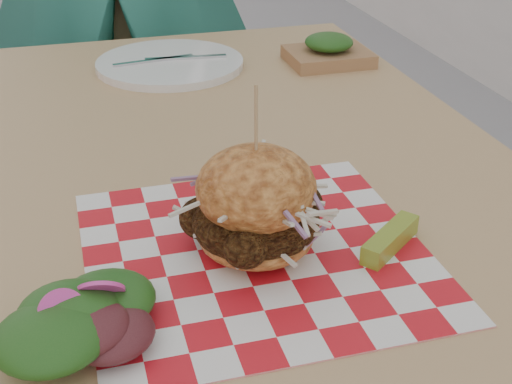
% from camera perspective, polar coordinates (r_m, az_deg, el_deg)
% --- Properties ---
extents(patio_table, '(0.80, 1.20, 0.75)m').
position_cam_1_polar(patio_table, '(1.02, -2.94, -1.09)').
color(patio_table, tan).
rests_on(patio_table, ground).
extents(patio_chair, '(0.47, 0.48, 0.95)m').
position_cam_1_polar(patio_chair, '(1.96, -9.08, 9.60)').
color(patio_chair, tan).
rests_on(patio_chair, ground).
extents(paper_liner, '(0.36, 0.36, 0.00)m').
position_cam_1_polar(paper_liner, '(0.77, -0.00, -4.86)').
color(paper_liner, red).
rests_on(paper_liner, patio_table).
extents(sandwich, '(0.17, 0.17, 0.19)m').
position_cam_1_polar(sandwich, '(0.74, -0.00, -1.40)').
color(sandwich, '#DB893D').
rests_on(sandwich, paper_liner).
extents(pickle_spear, '(0.09, 0.08, 0.02)m').
position_cam_1_polar(pickle_spear, '(0.78, 10.69, -3.75)').
color(pickle_spear, olive).
rests_on(pickle_spear, paper_liner).
extents(side_salad, '(0.14, 0.13, 0.05)m').
position_cam_1_polar(side_salad, '(0.67, -13.26, -10.26)').
color(side_salad, '#3F1419').
rests_on(side_salad, patio_table).
extents(place_setting, '(0.27, 0.27, 0.02)m').
position_cam_1_polar(place_setting, '(1.34, -6.90, 10.15)').
color(place_setting, white).
rests_on(place_setting, patio_table).
extents(kraft_tray, '(0.15, 0.12, 0.06)m').
position_cam_1_polar(kraft_tray, '(1.36, 5.82, 11.14)').
color(kraft_tray, '#9B6E46').
rests_on(kraft_tray, patio_table).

